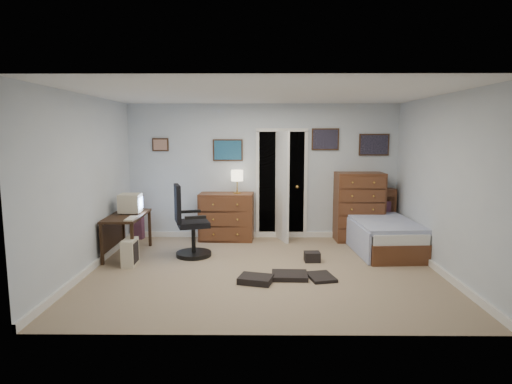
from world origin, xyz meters
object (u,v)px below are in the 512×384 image
Objects in this scene: tall_dresser at (359,207)px; bed at (381,234)px; computer_desk at (122,224)px; low_dresser at (227,217)px; office_chair at (189,229)px.

tall_dresser is 0.79m from bed.
computer_desk is 1.90m from low_dresser.
bed is at bearing -72.46° from tall_dresser.
bed is at bearing -9.98° from office_chair.
bed is (2.66, -0.70, -0.16)m from low_dresser.
tall_dresser reaches higher than bed.
office_chair is 0.93× the size of tall_dresser.
office_chair is 0.64× the size of bed.
tall_dresser reaches higher than low_dresser.
office_chair is 3.13m from tall_dresser.
low_dresser is (0.51, 1.08, -0.01)m from office_chair.
computer_desk is at bearing 158.69° from office_chair.
office_chair is 1.20m from low_dresser.
tall_dresser reaches higher than office_chair.
computer_desk is 4.28m from bed.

